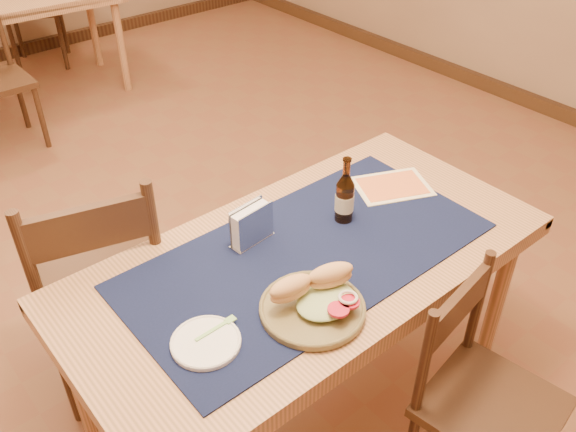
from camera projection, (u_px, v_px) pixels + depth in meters
main_table at (307, 274)px, 2.02m from camera, size 1.60×0.80×0.75m
placemat at (308, 254)px, 1.97m from camera, size 1.20×0.60×0.01m
baseboard at (193, 284)px, 2.88m from camera, size 6.00×7.00×0.10m
back_table at (5, 9)px, 4.22m from camera, size 1.57×0.88×0.75m
chair_main_far at (100, 281)px, 2.22m from camera, size 0.56×0.56×0.99m
chair_main_near at (482, 396)px, 1.90m from camera, size 0.44×0.44×0.84m
chair_back_far at (31, 7)px, 4.84m from camera, size 0.57×0.57×0.93m
sandwich_plate at (315, 301)px, 1.75m from camera, size 0.31×0.31×0.12m
side_plate at (206, 342)px, 1.65m from camera, size 0.19×0.19×0.02m
fork at (219, 326)px, 1.69m from camera, size 0.13×0.02×0.00m
beer_bottle at (345, 198)px, 2.06m from camera, size 0.06×0.06×0.24m
napkin_holder at (251, 225)px, 1.98m from camera, size 0.16×0.07×0.14m
menu_card at (392, 186)px, 2.28m from camera, size 0.33×0.29×0.01m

